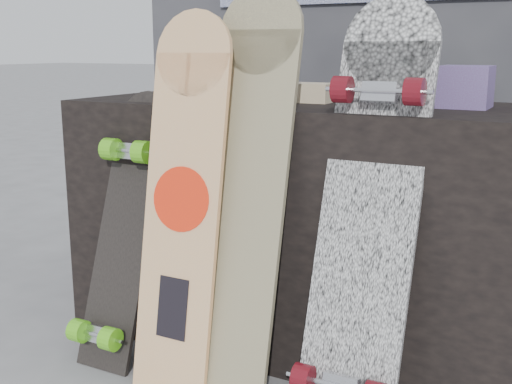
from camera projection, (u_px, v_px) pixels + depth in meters
The scene contains 9 objects.
vendor_table at pixel (317, 226), 2.10m from camera, with size 1.60×0.60×0.80m, color black.
booth at pixel (399, 15), 2.68m from camera, with size 2.40×0.22×2.20m.
merch_box_purple at pixel (227, 82), 2.29m from camera, with size 0.18×0.12×0.10m, color #5C3770.
merch_box_small at pixel (466, 87), 1.84m from camera, with size 0.14×0.14×0.12m, color #5C3770.
merch_box_flat at pixel (299, 92), 2.06m from camera, with size 0.22×0.10×0.06m, color #D1B78C.
longboard_geisha at pixel (183, 194), 1.80m from camera, with size 0.24×0.21×1.08m.
longboard_celtic at pixel (245, 183), 1.77m from camera, with size 0.25×0.28×1.14m.
longboard_cascadia at pixel (369, 205), 1.64m from camera, with size 0.26×0.41×1.11m.
skateboard_dark at pixel (123, 225), 2.00m from camera, with size 0.19×0.36×0.84m.
Camera 1 is at (0.77, -1.38, 0.97)m, focal length 45.00 mm.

